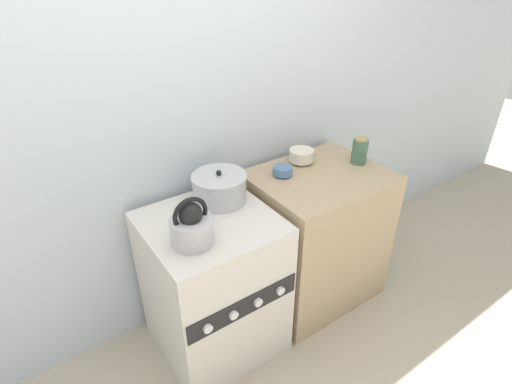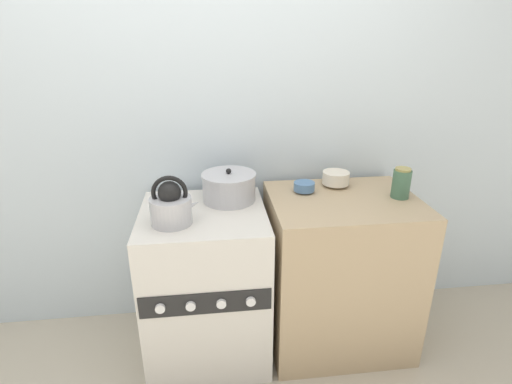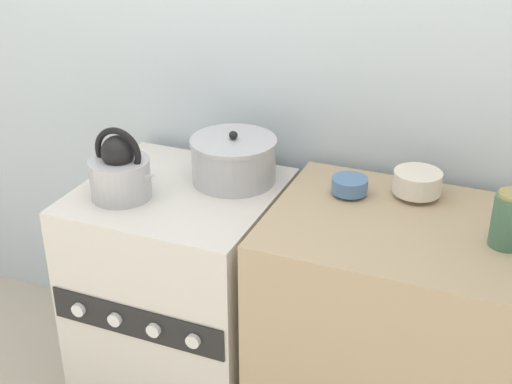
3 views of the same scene
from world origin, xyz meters
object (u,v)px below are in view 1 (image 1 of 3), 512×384
object	(u,v)px
kettle	(192,226)
stove	(214,285)
small_ceramic_bowl	(283,170)
storage_jar	(360,151)
cooking_pot	(220,188)
enamel_bowl	(301,155)

from	to	relation	value
kettle	stove	bearing A→B (deg)	37.95
stove	small_ceramic_bowl	bearing A→B (deg)	12.20
stove	storage_jar	bearing A→B (deg)	-0.86
small_ceramic_bowl	storage_jar	bearing A→B (deg)	-15.57
stove	storage_jar	size ratio (longest dim) A/B	5.32
cooking_pot	small_ceramic_bowl	distance (m)	0.39
enamel_bowl	stove	bearing A→B (deg)	-165.95
small_ceramic_bowl	storage_jar	xyz separation A→B (m)	(0.47, -0.13, 0.05)
stove	small_ceramic_bowl	size ratio (longest dim) A/B	7.54
cooking_pot	enamel_bowl	bearing A→B (deg)	4.74
kettle	enamel_bowl	world-z (taller)	kettle
cooking_pot	enamel_bowl	size ratio (longest dim) A/B	1.93
cooking_pot	small_ceramic_bowl	world-z (taller)	cooking_pot
storage_jar	small_ceramic_bowl	bearing A→B (deg)	164.43
storage_jar	enamel_bowl	bearing A→B (deg)	144.60
small_ceramic_bowl	enamel_bowl	bearing A→B (deg)	19.05
enamel_bowl	storage_jar	size ratio (longest dim) A/B	0.93
enamel_bowl	storage_jar	world-z (taller)	storage_jar
enamel_bowl	storage_jar	distance (m)	0.34
small_ceramic_bowl	cooking_pot	bearing A→B (deg)	177.45
enamel_bowl	cooking_pot	bearing A→B (deg)	-175.26
stove	enamel_bowl	size ratio (longest dim) A/B	5.72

